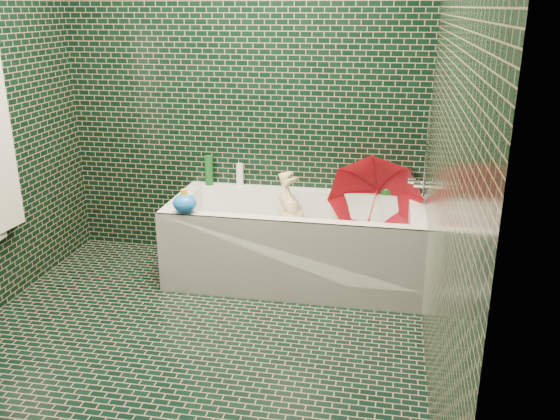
% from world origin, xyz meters
% --- Properties ---
extents(floor, '(2.80, 2.80, 0.00)m').
position_xyz_m(floor, '(0.00, 0.00, 0.00)').
color(floor, black).
rests_on(floor, ground).
extents(wall_back, '(2.80, 0.00, 2.80)m').
position_xyz_m(wall_back, '(0.00, 1.40, 1.25)').
color(wall_back, black).
rests_on(wall_back, floor).
extents(wall_right, '(0.00, 2.80, 2.80)m').
position_xyz_m(wall_right, '(1.30, 0.00, 1.25)').
color(wall_right, black).
rests_on(wall_right, floor).
extents(bathtub, '(1.70, 0.75, 0.55)m').
position_xyz_m(bathtub, '(0.45, 1.01, 0.21)').
color(bathtub, white).
rests_on(bathtub, floor).
extents(bath_mat, '(1.35, 0.47, 0.01)m').
position_xyz_m(bath_mat, '(0.45, 1.02, 0.16)').
color(bath_mat, green).
rests_on(bath_mat, bathtub).
extents(water, '(1.48, 0.53, 0.00)m').
position_xyz_m(water, '(0.45, 1.02, 0.30)').
color(water, silver).
rests_on(water, bathtub).
extents(faucet, '(0.18, 0.19, 0.55)m').
position_xyz_m(faucet, '(1.26, 1.02, 0.77)').
color(faucet, silver).
rests_on(faucet, wall_right).
extents(child, '(0.93, 0.55, 0.37)m').
position_xyz_m(child, '(0.46, 1.06, 0.31)').
color(child, '#D5B185').
rests_on(child, bathtub).
extents(umbrella, '(0.84, 0.76, 0.86)m').
position_xyz_m(umbrella, '(0.96, 1.10, 0.54)').
color(umbrella, red).
rests_on(umbrella, bathtub).
extents(soap_bottle_a, '(0.11, 0.11, 0.26)m').
position_xyz_m(soap_bottle_a, '(1.23, 1.36, 0.55)').
color(soap_bottle_a, white).
rests_on(soap_bottle_a, bathtub).
extents(soap_bottle_b, '(0.10, 0.10, 0.20)m').
position_xyz_m(soap_bottle_b, '(1.15, 1.35, 0.55)').
color(soap_bottle_b, '#581D70').
rests_on(soap_bottle_b, bathtub).
extents(soap_bottle_c, '(0.17, 0.17, 0.18)m').
position_xyz_m(soap_bottle_c, '(1.07, 1.31, 0.55)').
color(soap_bottle_c, '#14481B').
rests_on(soap_bottle_c, bathtub).
extents(bottle_right_tall, '(0.07, 0.07, 0.21)m').
position_xyz_m(bottle_right_tall, '(0.97, 1.37, 0.65)').
color(bottle_right_tall, '#14481B').
rests_on(bottle_right_tall, bathtub).
extents(bottle_right_pump, '(0.06, 0.06, 0.20)m').
position_xyz_m(bottle_right_pump, '(1.19, 1.33, 0.65)').
color(bottle_right_pump, silver).
rests_on(bottle_right_pump, bathtub).
extents(bottle_left_tall, '(0.07, 0.07, 0.22)m').
position_xyz_m(bottle_left_tall, '(-0.25, 1.33, 0.66)').
color(bottle_left_tall, '#14481B').
rests_on(bottle_left_tall, bathtub).
extents(bottle_left_short, '(0.07, 0.07, 0.16)m').
position_xyz_m(bottle_left_short, '(-0.02, 1.35, 0.63)').
color(bottle_left_short, white).
rests_on(bottle_left_short, bathtub).
extents(rubber_duck, '(0.13, 0.10, 0.10)m').
position_xyz_m(rubber_duck, '(1.07, 1.36, 0.60)').
color(rubber_duck, '#F2A418').
rests_on(rubber_duck, bathtub).
extents(bath_toy, '(0.17, 0.15, 0.15)m').
position_xyz_m(bath_toy, '(-0.21, 0.69, 0.62)').
color(bath_toy, blue).
rests_on(bath_toy, bathtub).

